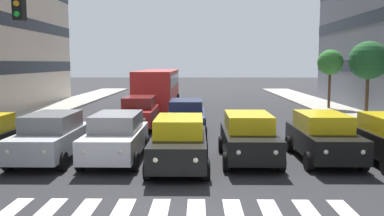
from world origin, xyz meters
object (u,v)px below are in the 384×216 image
Objects in this scene: car_2 at (248,137)px; car_row2_0 at (186,117)px; car_1 at (323,136)px; car_3 at (179,142)px; street_tree_3 at (330,63)px; car_4 at (116,137)px; car_5 at (51,136)px; car_row2_1 at (139,112)px; street_tree_2 at (369,61)px; bus_behind_traffic at (158,86)px.

car_2 is 5.97m from car_row2_0.
car_1 is 1.00× the size of car_3.
street_tree_3 is at bearing -108.37° from car_1.
car_5 is (2.38, 0.02, 0.00)m from car_4.
car_row2_1 is at bearing -35.83° from car_row2_0.
street_tree_3 reaches higher than car_4.
street_tree_2 reaches higher than car_row2_0.
car_2 is 1.00× the size of car_row2_1.
bus_behind_traffic is at bearing -72.86° from car_2.
car_3 is (5.20, 1.14, 0.00)m from car_1.
car_row2_1 is 0.42× the size of bus_behind_traffic.
car_row2_0 is at bearing 144.17° from car_row2_1.
car_5 is at bearing -11.62° from car_3.
street_tree_2 is at bearing 157.12° from bus_behind_traffic.
street_tree_2 is (-13.44, -2.71, 2.81)m from car_row2_1.
car_2 is at bearing 63.57° from street_tree_3.
street_tree_2 is (-5.65, -9.95, 2.81)m from car_1.
car_4 and car_row2_1 have the same top height.
car_1 is 10.63m from car_row2_1.
car_5 is 18.79m from street_tree_2.
car_row2_0 is at bearing -113.51° from car_4.
car_1 is 5.33m from car_3.
street_tree_3 is (-10.55, -10.88, 2.69)m from car_row2_0.
car_row2_1 is at bearing 88.36° from bus_behind_traffic.
car_1 is 1.00× the size of car_4.
car_4 is at bearing 1.12° from car_1.
street_tree_2 is at bearing -119.60° from car_1.
street_tree_3 is at bearing -133.06° from car_5.
car_5 is at bearing 49.10° from car_row2_0.
bus_behind_traffic is (-2.38, -15.69, 0.97)m from car_5.
car_2 is at bearing 2.21° from car_1.
car_1 is 1.01× the size of street_tree_3.
car_3 is 1.01× the size of street_tree_3.
car_3 is 20.52m from street_tree_3.
street_tree_3 is (-10.59, -17.37, 2.69)m from car_3.
car_2 is 1.00× the size of car_5.
car_4 and car_row2_0 have the same top height.
car_1 is at bearing -167.66° from car_3.
street_tree_3 is at bearing -145.70° from car_row2_1.
street_tree_3 reaches higher than bus_behind_traffic.
car_row2_0 is 0.94× the size of street_tree_2.
bus_behind_traffic reaches higher than car_2.
street_tree_2 is (-10.81, -4.60, 2.81)m from car_row2_0.
car_3 and car_row2_1 have the same top height.
car_4 is (2.35, -0.99, 0.00)m from car_3.
car_5 is at bearing 0.42° from car_4.
street_tree_2 is at bearing -168.61° from car_row2_1.
car_2 is at bearing -179.52° from car_5.
car_5 is at bearing 73.84° from car_row2_1.
car_row2_1 is at bearing -72.87° from car_3.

